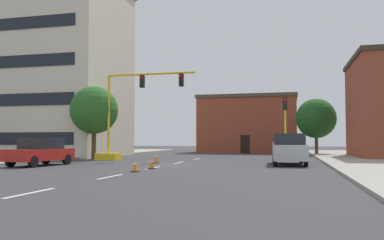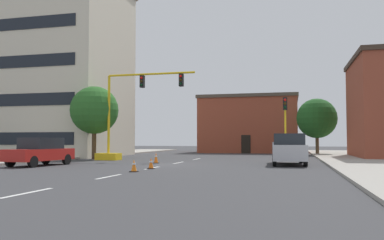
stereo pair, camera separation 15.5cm
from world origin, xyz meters
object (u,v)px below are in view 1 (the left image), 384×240
traffic_signal_gantry (120,133)px  tree_left_near (94,110)px  tree_right_far (316,118)px  sedan_red_near_left (40,151)px  traffic_light_pole_right (285,114)px  traffic_cone_roadside_c (135,166)px  pickup_truck_silver (289,150)px  traffic_cone_roadside_b (152,163)px  traffic_cone_roadside_a (156,158)px

traffic_signal_gantry → tree_left_near: 3.37m
tree_right_far → sedan_red_near_left: (-17.82, -23.18, -3.04)m
traffic_light_pole_right → traffic_cone_roadside_c: 14.42m
pickup_truck_silver → traffic_cone_roadside_b: bearing=-143.1°
tree_right_far → tree_left_near: size_ratio=1.00×
traffic_signal_gantry → traffic_cone_roadside_a: bearing=-38.1°
pickup_truck_silver → tree_right_far: bearing=81.1°
tree_right_far → tree_left_near: tree_right_far is taller
tree_right_far → traffic_light_pole_right: bearing=-102.4°
traffic_cone_roadside_c → traffic_cone_roadside_b: bearing=87.6°
tree_right_far → pickup_truck_silver: 19.00m
sedan_red_near_left → traffic_cone_roadside_c: size_ratio=7.44×
traffic_light_pole_right → traffic_cone_roadside_a: bearing=-151.1°
traffic_signal_gantry → tree_left_near: (-2.67, 0.82, 1.88)m
traffic_signal_gantry → tree_right_far: bearing=44.7°
traffic_signal_gantry → tree_right_far: traffic_signal_gantry is taller
tree_left_near → traffic_cone_roadside_b: (8.31, -9.19, -3.76)m
traffic_light_pole_right → pickup_truck_silver: size_ratio=0.87×
traffic_signal_gantry → pickup_truck_silver: traffic_signal_gantry is taller
pickup_truck_silver → tree_left_near: bearing=166.8°
traffic_light_pole_right → tree_left_near: size_ratio=0.79×
traffic_light_pole_right → traffic_cone_roadside_c: bearing=-120.8°
tree_right_far → traffic_cone_roadside_c: size_ratio=9.69×
tree_left_near → traffic_signal_gantry: bearing=-17.1°
traffic_cone_roadside_a → traffic_cone_roadside_b: (1.47, -5.10, -0.07)m
traffic_signal_gantry → tree_right_far: (15.88, 15.70, 1.75)m
tree_left_near → traffic_light_pole_right: bearing=2.4°
pickup_truck_silver → traffic_cone_roadside_c: bearing=-133.8°
sedan_red_near_left → tree_left_near: bearing=95.0°
tree_left_near → pickup_truck_silver: 16.37m
traffic_signal_gantry → traffic_cone_roadside_c: (5.55, -10.60, -1.87)m
pickup_truck_silver → traffic_cone_roadside_c: pickup_truck_silver is taller
pickup_truck_silver → traffic_cone_roadside_a: pickup_truck_silver is taller
traffic_signal_gantry → traffic_cone_roadside_c: bearing=-62.4°
tree_left_near → traffic_cone_roadside_a: bearing=-30.9°
traffic_signal_gantry → traffic_cone_roadside_a: (4.16, -3.27, -1.81)m
traffic_signal_gantry → pickup_truck_silver: size_ratio=1.45×
tree_left_near → traffic_cone_roadside_a: (6.83, -4.09, -3.69)m
pickup_truck_silver → traffic_cone_roadside_b: 9.22m
traffic_light_pole_right → traffic_cone_roadside_c: (-7.21, -12.07, -3.22)m
traffic_signal_gantry → pickup_truck_silver: 13.35m
traffic_light_pole_right → traffic_cone_roadside_a: 10.31m
sedan_red_near_left → traffic_cone_roadside_b: bearing=-6.6°
tree_left_near → traffic_cone_roadside_b: tree_left_near is taller
traffic_light_pole_right → traffic_cone_roadside_a: size_ratio=6.41×
traffic_signal_gantry → traffic_light_pole_right: bearing=6.6°
traffic_signal_gantry → traffic_cone_roadside_c: size_ratio=12.71×
pickup_truck_silver → traffic_cone_roadside_a: size_ratio=7.34×
traffic_light_pole_right → pickup_truck_silver: bearing=-86.9°
traffic_light_pole_right → tree_left_near: (-15.42, -0.65, 0.53)m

